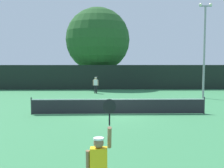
{
  "coord_description": "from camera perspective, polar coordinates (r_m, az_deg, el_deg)",
  "views": [
    {
      "loc": [
        -0.82,
        -17.18,
        3.29
      ],
      "look_at": [
        -0.29,
        4.65,
        1.51
      ],
      "focal_mm": 44.61,
      "sensor_mm": 36.0,
      "label": 1
    }
  ],
  "objects": [
    {
      "name": "tennis_net",
      "position": [
        17.42,
        1.33,
        -4.52
      ],
      "size": [
        10.89,
        0.08,
        1.07
      ],
      "color": "#232328",
      "rests_on": "ground"
    },
    {
      "name": "player_serving",
      "position": [
        6.4,
        -2.63,
        -15.65
      ],
      "size": [
        0.67,
        0.39,
        2.46
      ],
      "color": "yellow",
      "rests_on": "ground"
    },
    {
      "name": "perimeter_fence",
      "position": [
        32.54,
        0.06,
        1.4
      ],
      "size": [
        33.76,
        0.12,
        2.87
      ],
      "primitive_type": "cube",
      "color": "black",
      "rests_on": "ground"
    },
    {
      "name": "player_receiving",
      "position": [
        28.64,
        -3.37,
        0.12
      ],
      "size": [
        0.57,
        0.25,
        1.67
      ],
      "rotation": [
        0.0,
        0.0,
        3.14
      ],
      "color": "white",
      "rests_on": "ground"
    },
    {
      "name": "tennis_ball",
      "position": [
        20.04,
        -4.5,
        -4.7
      ],
      "size": [
        0.07,
        0.07,
        0.07
      ],
      "primitive_type": "sphere",
      "color": "#CCE033",
      "rests_on": "ground"
    },
    {
      "name": "light_pole",
      "position": [
        26.1,
        18.41,
        7.65
      ],
      "size": [
        1.18,
        0.28,
        8.38
      ],
      "color": "gray",
      "rests_on": "ground"
    },
    {
      "name": "parked_car_near",
      "position": [
        42.62,
        12.84,
        1.17
      ],
      "size": [
        2.09,
        4.28,
        1.69
      ],
      "rotation": [
        0.0,
        0.0,
        0.05
      ],
      "color": "#B7B7BC",
      "rests_on": "ground"
    },
    {
      "name": "large_tree",
      "position": [
        36.22,
        -2.95,
        9.05
      ],
      "size": [
        8.2,
        8.2,
        10.17
      ],
      "color": "brown",
      "rests_on": "ground"
    },
    {
      "name": "ground_plane",
      "position": [
        17.51,
        1.32,
        -6.17
      ],
      "size": [
        120.0,
        120.0,
        0.0
      ],
      "primitive_type": "plane",
      "color": "#387F4C"
    }
  ]
}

